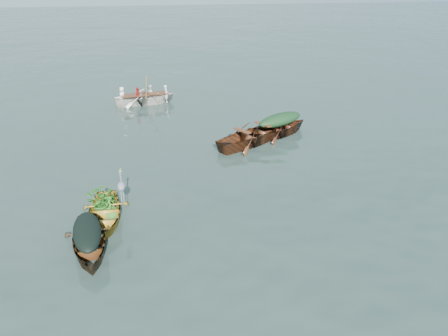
# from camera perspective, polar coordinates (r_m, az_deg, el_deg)

# --- Properties ---
(ground) EXTENTS (140.00, 140.00, 0.00)m
(ground) POSITION_cam_1_polar(r_m,az_deg,el_deg) (13.50, -0.08, -4.06)
(ground) COLOR #2D3F39
(ground) RESTS_ON ground
(yellow_dinghy) EXTENTS (1.46, 3.19, 0.85)m
(yellow_dinghy) POSITION_cam_1_polar(r_m,az_deg,el_deg) (12.84, -15.27, -6.72)
(yellow_dinghy) COLOR #B97824
(yellow_dinghy) RESTS_ON ground
(dark_covered_boat) EXTENTS (1.75, 3.52, 0.82)m
(dark_covered_boat) POSITION_cam_1_polar(r_m,az_deg,el_deg) (11.76, -17.11, -10.21)
(dark_covered_boat) COLOR #562E14
(dark_covered_boat) RESTS_ON ground
(green_tarp_boat) EXTENTS (4.26, 3.15, 0.95)m
(green_tarp_boat) POSITION_cam_1_polar(r_m,az_deg,el_deg) (18.65, 7.23, 4.26)
(green_tarp_boat) COLOR #431D0F
(green_tarp_boat) RESTS_ON ground
(open_wooden_boat) EXTENTS (4.79, 3.78, 1.13)m
(open_wooden_boat) POSITION_cam_1_polar(r_m,az_deg,el_deg) (17.65, 3.70, 3.18)
(open_wooden_boat) COLOR #5B2D16
(open_wooden_boat) RESTS_ON ground
(rowed_boat) EXTENTS (4.43, 1.91, 1.02)m
(rowed_boat) POSITION_cam_1_polar(r_m,az_deg,el_deg) (23.17, -10.26, 8.22)
(rowed_boat) COLOR white
(rowed_boat) RESTS_ON ground
(dark_tarp_cover) EXTENTS (0.96, 1.93, 0.40)m
(dark_tarp_cover) POSITION_cam_1_polar(r_m,az_deg,el_deg) (11.43, -17.49, -7.70)
(dark_tarp_cover) COLOR black
(dark_tarp_cover) RESTS_ON dark_covered_boat
(green_tarp_cover) EXTENTS (2.34, 1.73, 0.52)m
(green_tarp_cover) POSITION_cam_1_polar(r_m,az_deg,el_deg) (18.40, 7.36, 6.40)
(green_tarp_cover) COLOR #153317
(green_tarp_cover) RESTS_ON green_tarp_boat
(thwart_benches) EXTENTS (2.47, 2.01, 0.04)m
(thwart_benches) POSITION_cam_1_polar(r_m,az_deg,el_deg) (17.45, 3.75, 4.96)
(thwart_benches) COLOR #522713
(thwart_benches) RESTS_ON open_wooden_boat
(heron) EXTENTS (0.29, 0.41, 0.92)m
(heron) POSITION_cam_1_polar(r_m,az_deg,el_deg) (12.41, -13.19, -2.94)
(heron) COLOR gray
(heron) RESTS_ON yellow_dinghy
(dinghy_weeds) EXTENTS (0.73, 0.92, 0.60)m
(dinghy_weeds) POSITION_cam_1_polar(r_m,az_deg,el_deg) (12.96, -15.39, -2.72)
(dinghy_weeds) COLOR #2B631A
(dinghy_weeds) RESTS_ON yellow_dinghy
(rowers) EXTENTS (3.14, 1.59, 0.76)m
(rowers) POSITION_cam_1_polar(r_m,az_deg,el_deg) (22.93, -10.43, 10.35)
(rowers) COLOR silver
(rowers) RESTS_ON rowed_boat
(oars) EXTENTS (0.98, 2.66, 0.06)m
(oars) POSITION_cam_1_polar(r_m,az_deg,el_deg) (23.02, -10.36, 9.51)
(oars) COLOR brown
(oars) RESTS_ON rowed_boat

